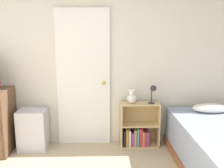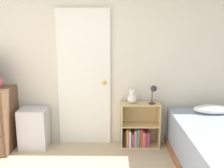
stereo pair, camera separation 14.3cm
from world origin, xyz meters
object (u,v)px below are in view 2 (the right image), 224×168
Objects in this scene: storage_bin at (34,128)px; desk_lamp at (153,91)px; teddy_bear at (132,97)px; bookshelf at (138,130)px.

storage_bin is 1.83m from desk_lamp.
teddy_bear is 0.32m from desk_lamp.
bookshelf is at bearing 1.06° from teddy_bear.
storage_bin is 2.81× the size of teddy_bear.
teddy_bear is (-0.10, -0.00, 0.51)m from bookshelf.
storage_bin is at bearing -178.08° from bookshelf.
desk_lamp is (0.30, -0.04, 0.10)m from teddy_bear.
teddy_bear is at bearing 1.98° from storage_bin.
storage_bin is at bearing -178.02° from teddy_bear.
storage_bin is 1.51m from teddy_bear.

